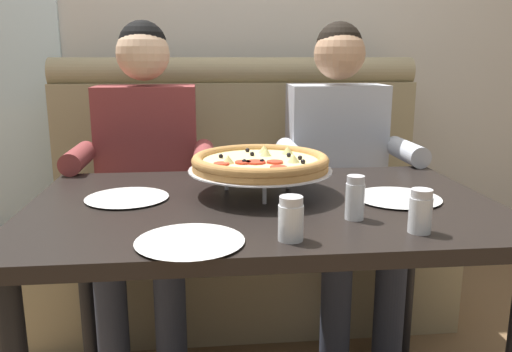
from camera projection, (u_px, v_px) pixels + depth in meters
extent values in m
cube|color=beige|center=(232.00, 5.00, 2.74)|extent=(6.00, 0.12, 2.80)
cube|color=#998966|center=(243.00, 262.00, 2.33)|extent=(1.76, 0.60, 0.46)
cube|color=#998966|center=(237.00, 148.00, 2.60)|extent=(1.76, 0.18, 0.65)
cylinder|color=#998966|center=(236.00, 72.00, 2.52)|extent=(1.76, 0.14, 0.14)
cube|color=black|center=(263.00, 208.00, 1.48)|extent=(1.32, 0.84, 0.04)
cylinder|color=black|center=(87.00, 283.00, 1.85)|extent=(0.06, 0.06, 0.69)
cylinder|color=black|center=(407.00, 269.00, 1.96)|extent=(0.06, 0.06, 0.69)
cube|color=#2D3342|center=(145.00, 217.00, 1.98)|extent=(0.34, 0.40, 0.15)
cylinder|color=#2D3342|center=(113.00, 324.00, 1.79)|extent=(0.11, 0.11, 0.46)
cylinder|color=#2D3342|center=(171.00, 321.00, 1.81)|extent=(0.11, 0.11, 0.46)
cube|color=brown|center=(148.00, 154.00, 2.14)|extent=(0.40, 0.22, 0.56)
cylinder|color=brown|center=(78.00, 158.00, 1.90)|extent=(0.08, 0.28, 0.08)
cylinder|color=brown|center=(204.00, 155.00, 1.95)|extent=(0.08, 0.28, 0.08)
sphere|color=#DBB28E|center=(143.00, 54.00, 2.03)|extent=(0.21, 0.21, 0.21)
sphere|color=black|center=(143.00, 45.00, 2.03)|extent=(0.19, 0.19, 0.19)
cube|color=#2D3342|center=(347.00, 211.00, 2.06)|extent=(0.34, 0.40, 0.15)
cylinder|color=#2D3342|center=(336.00, 313.00, 1.87)|extent=(0.11, 0.11, 0.46)
cylinder|color=#2D3342|center=(389.00, 310.00, 1.89)|extent=(0.11, 0.11, 0.46)
cube|color=#B2B7C1|center=(335.00, 151.00, 2.22)|extent=(0.40, 0.22, 0.56)
cylinder|color=#B2B7C1|center=(291.00, 154.00, 1.98)|extent=(0.08, 0.28, 0.08)
cylinder|color=#B2B7C1|center=(407.00, 151.00, 2.03)|extent=(0.08, 0.28, 0.08)
sphere|color=tan|center=(340.00, 54.00, 2.11)|extent=(0.21, 0.21, 0.21)
sphere|color=black|center=(339.00, 45.00, 2.11)|extent=(0.19, 0.19, 0.19)
cylinder|color=silver|center=(264.00, 191.00, 1.45)|extent=(0.01, 0.01, 0.07)
cylinder|color=silver|center=(226.00, 178.00, 1.60)|extent=(0.01, 0.01, 0.07)
cylinder|color=silver|center=(288.00, 177.00, 1.62)|extent=(0.01, 0.01, 0.07)
torus|color=silver|center=(259.00, 172.00, 1.55)|extent=(0.23, 0.23, 0.01)
cylinder|color=silver|center=(259.00, 170.00, 1.54)|extent=(0.43, 0.43, 0.00)
cylinder|color=#B77F42|center=(259.00, 166.00, 1.54)|extent=(0.40, 0.40, 0.02)
torus|color=#B77F42|center=(259.00, 160.00, 1.54)|extent=(0.41, 0.41, 0.03)
cylinder|color=beige|center=(259.00, 161.00, 1.54)|extent=(0.34, 0.34, 0.01)
cylinder|color=red|center=(255.00, 162.00, 1.49)|extent=(0.06, 0.06, 0.01)
cylinder|color=red|center=(275.00, 162.00, 1.49)|extent=(0.05, 0.05, 0.01)
cylinder|color=red|center=(221.00, 164.00, 1.47)|extent=(0.04, 0.04, 0.01)
cylinder|color=red|center=(243.00, 162.00, 1.49)|extent=(0.05, 0.05, 0.01)
cylinder|color=red|center=(278.00, 167.00, 1.42)|extent=(0.05, 0.05, 0.01)
sphere|color=black|center=(300.00, 158.00, 1.54)|extent=(0.01, 0.01, 0.01)
sphere|color=black|center=(289.00, 155.00, 1.58)|extent=(0.01, 0.01, 0.01)
sphere|color=black|center=(261.00, 161.00, 1.49)|extent=(0.01, 0.01, 0.01)
sphere|color=black|center=(252.00, 154.00, 1.60)|extent=(0.01, 0.01, 0.01)
sphere|color=black|center=(247.00, 150.00, 1.66)|extent=(0.01, 0.01, 0.01)
sphere|color=black|center=(303.00, 162.00, 1.48)|extent=(0.01, 0.01, 0.01)
sphere|color=black|center=(221.00, 156.00, 1.56)|extent=(0.01, 0.01, 0.01)
sphere|color=black|center=(265.00, 153.00, 1.61)|extent=(0.01, 0.01, 0.01)
sphere|color=black|center=(244.00, 161.00, 1.48)|extent=(0.01, 0.01, 0.01)
cone|color=#CCC675|center=(228.00, 159.00, 1.49)|extent=(0.04, 0.04, 0.02)
cone|color=#CCC675|center=(264.00, 149.00, 1.65)|extent=(0.04, 0.04, 0.02)
cone|color=#CCC675|center=(288.00, 150.00, 1.63)|extent=(0.04, 0.04, 0.02)
cone|color=#CCC675|center=(266.00, 152.00, 1.60)|extent=(0.04, 0.04, 0.02)
cone|color=#CCC675|center=(294.00, 158.00, 1.50)|extent=(0.04, 0.04, 0.02)
cylinder|color=white|center=(420.00, 215.00, 1.21)|extent=(0.05, 0.05, 0.08)
cylinder|color=#A82D19|center=(420.00, 223.00, 1.21)|extent=(0.05, 0.05, 0.05)
cylinder|color=silver|center=(422.00, 193.00, 1.20)|extent=(0.05, 0.05, 0.02)
cylinder|color=white|center=(355.00, 201.00, 1.31)|extent=(0.05, 0.05, 0.09)
cylinder|color=#4C6633|center=(354.00, 210.00, 1.31)|extent=(0.04, 0.04, 0.05)
cylinder|color=silver|center=(356.00, 180.00, 1.30)|extent=(0.04, 0.04, 0.02)
cylinder|color=white|center=(291.00, 223.00, 1.16)|extent=(0.06, 0.06, 0.08)
cylinder|color=silver|center=(291.00, 231.00, 1.16)|extent=(0.05, 0.05, 0.04)
cylinder|color=silver|center=(291.00, 201.00, 1.15)|extent=(0.05, 0.05, 0.02)
cylinder|color=white|center=(127.00, 198.00, 1.50)|extent=(0.17, 0.17, 0.01)
cone|color=white|center=(127.00, 195.00, 1.50)|extent=(0.24, 0.24, 0.01)
cylinder|color=white|center=(397.00, 198.00, 1.50)|extent=(0.17, 0.17, 0.01)
cone|color=white|center=(398.00, 195.00, 1.50)|extent=(0.25, 0.25, 0.01)
cylinder|color=white|center=(190.00, 242.00, 1.15)|extent=(0.17, 0.17, 0.01)
cone|color=white|center=(190.00, 238.00, 1.15)|extent=(0.25, 0.25, 0.01)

